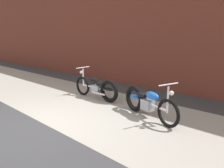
# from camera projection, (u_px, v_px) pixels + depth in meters

# --- Properties ---
(ground_plane) EXTENTS (80.00, 80.00, 0.00)m
(ground_plane) POSITION_uv_depth(u_px,v_px,m) (46.00, 125.00, 5.03)
(ground_plane) COLOR #38383A
(sidewalk_slab) EXTENTS (36.00, 3.50, 0.01)m
(sidewalk_slab) POSITION_uv_depth(u_px,v_px,m) (99.00, 107.00, 6.29)
(sidewalk_slab) COLOR #9E998E
(sidewalk_slab) RESTS_ON ground
(brick_building_wall) EXTENTS (36.00, 0.50, 5.30)m
(brick_building_wall) POSITION_uv_depth(u_px,v_px,m) (162.00, 21.00, 8.20)
(brick_building_wall) COLOR brown
(brick_building_wall) RESTS_ON ground
(motorcycle_black) EXTENTS (2.01, 0.58, 1.03)m
(motorcycle_black) POSITION_uv_depth(u_px,v_px,m) (98.00, 88.00, 7.05)
(motorcycle_black) COLOR black
(motorcycle_black) RESTS_ON ground
(motorcycle_blue) EXTENTS (1.95, 0.81, 1.03)m
(motorcycle_blue) POSITION_uv_depth(u_px,v_px,m) (146.00, 102.00, 5.51)
(motorcycle_blue) COLOR black
(motorcycle_blue) RESTS_ON ground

